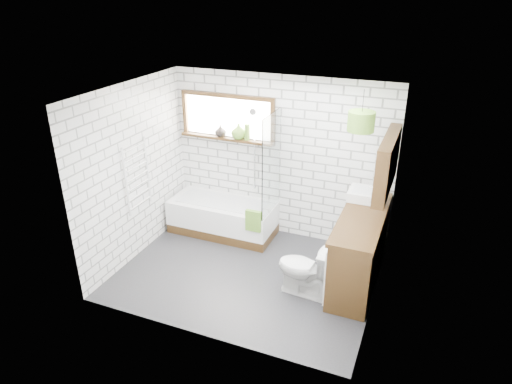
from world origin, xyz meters
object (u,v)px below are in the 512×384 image
at_px(bathtub, 223,217).
at_px(basin, 366,195).
at_px(toilet, 305,269).
at_px(vanity, 360,248).
at_px(pendant, 361,121).

height_order(bathtub, basin, basin).
bearing_deg(toilet, bathtub, -117.28).
bearing_deg(vanity, pendant, 121.80).
height_order(vanity, basin, basin).
bearing_deg(pendant, bathtub, 174.87).
distance_m(bathtub, toilet, 1.97).
xyz_separation_m(vanity, toilet, (-0.57, -0.55, -0.12)).
bearing_deg(bathtub, vanity, -12.41).
height_order(bathtub, pendant, pendant).
relative_size(toilet, pendant, 2.18).
relative_size(bathtub, basin, 3.61).
bearing_deg(basin, bathtub, -179.82).
distance_m(vanity, pendant, 1.66).
bearing_deg(pendant, toilet, -113.89).
bearing_deg(vanity, toilet, -136.05).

